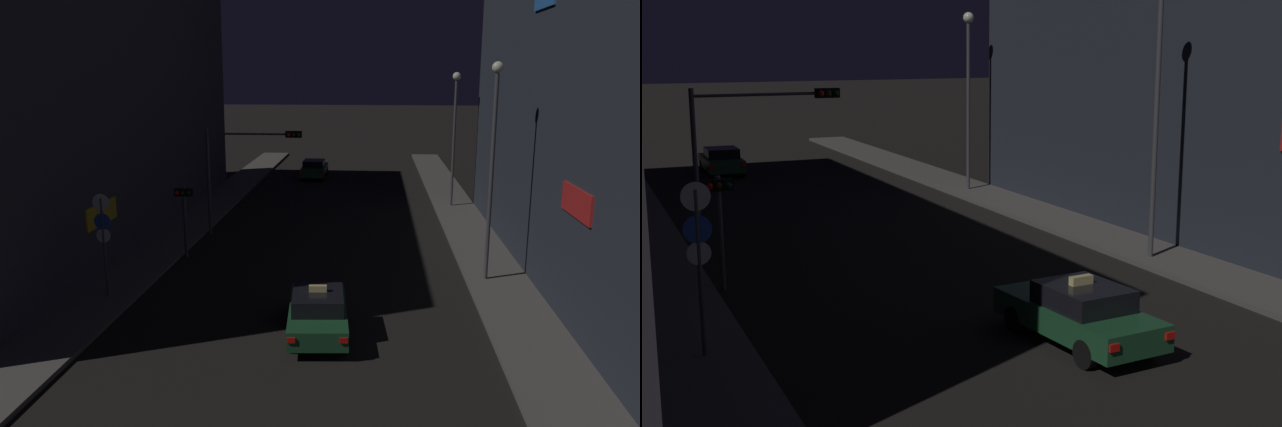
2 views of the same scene
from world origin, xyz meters
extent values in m
cube|color=#5B5651|center=(7.39, 26.03, 0.08)|extent=(2.51, 56.05, 0.16)
cube|color=#1E512D|center=(0.74, 10.19, 0.62)|extent=(2.16, 4.53, 0.60)
cube|color=black|center=(0.76, 9.99, 1.17)|extent=(1.74, 2.10, 0.50)
cube|color=red|center=(0.17, 7.92, 0.72)|extent=(0.24, 0.08, 0.16)
cube|color=red|center=(1.67, 8.04, 0.72)|extent=(0.24, 0.08, 0.16)
cylinder|color=black|center=(-0.17, 11.48, 0.32)|extent=(0.27, 0.66, 0.64)
cylinder|color=black|center=(1.42, 11.62, 0.32)|extent=(0.27, 0.66, 0.64)
cylinder|color=black|center=(0.05, 8.77, 0.32)|extent=(0.27, 0.66, 0.64)
cylinder|color=black|center=(1.65, 8.90, 0.32)|extent=(0.27, 0.66, 0.64)
cube|color=#F4E08C|center=(0.75, 10.09, 1.52)|extent=(0.57, 0.23, 0.20)
cube|color=#1E512D|center=(-2.23, 40.13, 0.62)|extent=(1.88, 4.43, 0.60)
cube|color=black|center=(-2.23, 39.93, 1.17)|extent=(1.62, 2.01, 0.50)
cube|color=red|center=(-3.01, 37.92, 0.72)|extent=(0.24, 0.06, 0.16)
cube|color=red|center=(-1.52, 37.90, 0.72)|extent=(0.24, 0.06, 0.16)
cylinder|color=black|center=(-3.00, 41.51, 0.32)|extent=(0.23, 0.64, 0.64)
cylinder|color=black|center=(-1.40, 41.48, 0.32)|extent=(0.23, 0.64, 0.64)
cylinder|color=black|center=(-3.05, 38.78, 0.32)|extent=(0.23, 0.64, 0.64)
cylinder|color=black|center=(-1.45, 38.75, 0.32)|extent=(0.23, 0.64, 0.64)
cylinder|color=#47474C|center=(-5.89, 22.24, 2.70)|extent=(0.16, 0.16, 5.39)
cylinder|color=#47474C|center=(-3.71, 22.24, 5.14)|extent=(4.36, 0.10, 0.10)
cube|color=black|center=(-1.53, 22.24, 5.14)|extent=(0.80, 0.28, 0.32)
sphere|color=red|center=(-1.78, 22.07, 5.14)|extent=(0.20, 0.20, 0.20)
sphere|color=#3F2D0C|center=(-1.53, 22.07, 5.14)|extent=(0.20, 0.20, 0.20)
sphere|color=#0C3319|center=(-1.29, 22.07, 5.14)|extent=(0.20, 0.20, 0.20)
cylinder|color=#47474C|center=(-5.89, 18.01, 1.61)|extent=(0.16, 0.16, 3.22)
cube|color=black|center=(-5.89, 18.01, 2.97)|extent=(0.80, 0.28, 0.32)
sphere|color=red|center=(-6.14, 17.84, 2.97)|extent=(0.20, 0.20, 0.20)
sphere|color=#3F2D0C|center=(-5.89, 17.84, 2.97)|extent=(0.20, 0.20, 0.20)
sphere|color=#0C3319|center=(-5.64, 17.84, 2.97)|extent=(0.20, 0.20, 0.20)
cylinder|color=#47474C|center=(-7.20, 12.54, 1.97)|extent=(0.10, 0.10, 3.63)
cylinder|color=white|center=(-7.20, 12.52, 3.64)|extent=(0.61, 0.03, 0.61)
cylinder|color=blue|center=(-7.20, 12.52, 2.94)|extent=(0.60, 0.03, 0.60)
cylinder|color=white|center=(-7.20, 12.52, 2.42)|extent=(0.51, 0.03, 0.51)
cylinder|color=#47474C|center=(6.91, 15.66, 4.13)|extent=(0.16, 0.16, 7.94)
cylinder|color=#47474C|center=(7.17, 29.73, 3.90)|extent=(0.16, 0.16, 7.49)
sphere|color=#EAE5C6|center=(7.17, 29.73, 7.89)|extent=(0.48, 0.48, 0.48)
camera|label=1|loc=(2.43, -8.56, 8.17)|focal=35.36mm
camera|label=2|loc=(-9.56, -5.81, 6.77)|focal=48.40mm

